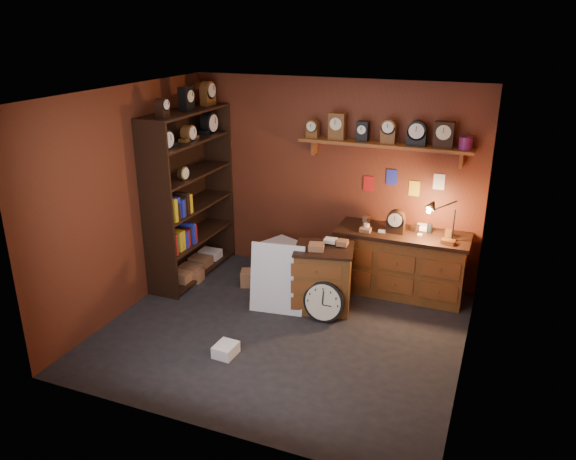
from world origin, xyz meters
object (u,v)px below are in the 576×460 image
Objects in this scene: low_cabinet at (323,276)px; shelving_unit at (188,188)px; workbench at (401,259)px; big_round_clock at (324,302)px.

shelving_unit is at bearing 159.59° from low_cabinet.
workbench is at bearing 30.86° from low_cabinet.
low_cabinet is at bearing -136.32° from workbench.
big_round_clock is (-0.69, -1.07, -0.23)m from workbench.
low_cabinet is 1.79× the size of big_round_clock.
big_round_clock is (2.15, -0.58, -1.01)m from shelving_unit.
workbench is 3.36× the size of big_round_clock.
workbench is 1.88× the size of low_cabinet.
workbench is 1.30m from big_round_clock.
workbench reaches higher than low_cabinet.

